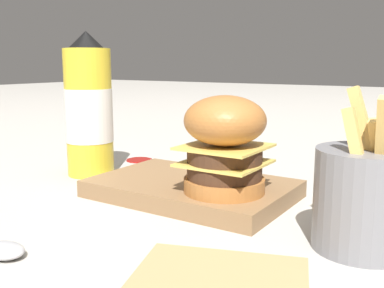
{
  "coord_description": "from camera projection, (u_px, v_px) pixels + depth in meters",
  "views": [
    {
      "loc": [
        -0.33,
        0.57,
        0.18
      ],
      "look_at": [
        -0.01,
        0.07,
        0.07
      ],
      "focal_mm": 42.0,
      "sensor_mm": 36.0,
      "label": 1
    }
  ],
  "objects": [
    {
      "name": "ground_plane",
      "position": [
        215.0,
        184.0,
        0.67
      ],
      "size": [
        6.0,
        6.0,
        0.0
      ],
      "primitive_type": "plane",
      "color": "#B7B2A8"
    },
    {
      "name": "serving_board",
      "position": [
        192.0,
        189.0,
        0.61
      ],
      "size": [
        0.26,
        0.17,
        0.02
      ],
      "color": "olive",
      "rests_on": "ground_plane"
    },
    {
      "name": "burger",
      "position": [
        225.0,
        143.0,
        0.54
      ],
      "size": [
        0.1,
        0.1,
        0.12
      ],
      "color": "#AD6B33",
      "rests_on": "serving_board"
    },
    {
      "name": "ketchup_bottle",
      "position": [
        89.0,
        110.0,
        0.71
      ],
      "size": [
        0.08,
        0.08,
        0.23
      ],
      "color": "yellow",
      "rests_on": "ground_plane"
    },
    {
      "name": "fries_basket",
      "position": [
        364.0,
        198.0,
        0.43
      ],
      "size": [
        0.09,
        0.09,
        0.16
      ],
      "color": "slate",
      "rests_on": "ground_plane"
    },
    {
      "name": "ketchup_puddle",
      "position": [
        139.0,
        160.0,
        0.83
      ],
      "size": [
        0.05,
        0.05,
        0.0
      ],
      "color": "#9E140F",
      "rests_on": "ground_plane"
    },
    {
      "name": "parchment_square",
      "position": [
        215.0,
        287.0,
        0.36
      ],
      "size": [
        0.19,
        0.19,
        0.0
      ],
      "color": "tan",
      "rests_on": "ground_plane"
    }
  ]
}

